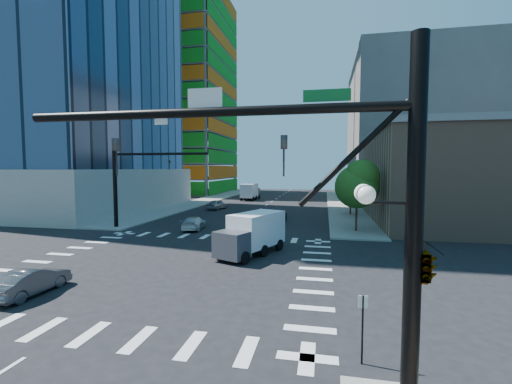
# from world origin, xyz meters

# --- Properties ---
(ground) EXTENTS (160.00, 160.00, 0.00)m
(ground) POSITION_xyz_m (0.00, 0.00, 0.00)
(ground) COLOR black
(ground) RESTS_ON ground
(road_markings) EXTENTS (20.00, 20.00, 0.01)m
(road_markings) POSITION_xyz_m (0.00, 0.00, 0.01)
(road_markings) COLOR silver
(road_markings) RESTS_ON ground
(sidewalk_ne) EXTENTS (5.00, 60.00, 0.15)m
(sidewalk_ne) POSITION_xyz_m (12.50, 40.00, 0.07)
(sidewalk_ne) COLOR gray
(sidewalk_ne) RESTS_ON ground
(sidewalk_nw) EXTENTS (5.00, 60.00, 0.15)m
(sidewalk_nw) POSITION_xyz_m (-12.50, 40.00, 0.07)
(sidewalk_nw) COLOR gray
(sidewalk_nw) RESTS_ON ground
(construction_building) EXTENTS (25.16, 34.50, 70.60)m
(construction_building) POSITION_xyz_m (-27.41, 61.93, 24.61)
(construction_building) COLOR slate
(construction_building) RESTS_ON ground
(commercial_building) EXTENTS (20.50, 22.50, 10.60)m
(commercial_building) POSITION_xyz_m (25.00, 22.00, 5.31)
(commercial_building) COLOR #987158
(commercial_building) RESTS_ON ground
(bg_building_ne) EXTENTS (24.00, 30.00, 28.00)m
(bg_building_ne) POSITION_xyz_m (27.00, 55.00, 14.00)
(bg_building_ne) COLOR #5F5855
(bg_building_ne) RESTS_ON ground
(signal_mast_se) EXTENTS (10.51, 2.48, 9.00)m
(signal_mast_se) POSITION_xyz_m (10.60, -11.50, 5.01)
(signal_mast_se) COLOR black
(signal_mast_se) RESTS_ON sidewalk_se
(signal_mast_nw) EXTENTS (10.20, 0.40, 9.00)m
(signal_mast_nw) POSITION_xyz_m (-10.00, 11.50, 5.49)
(signal_mast_nw) COLOR black
(signal_mast_nw) RESTS_ON sidewalk_nw
(tree_south) EXTENTS (4.16, 4.16, 6.82)m
(tree_south) POSITION_xyz_m (12.63, 13.90, 4.69)
(tree_south) COLOR #382316
(tree_south) RESTS_ON sidewalk_ne
(tree_north) EXTENTS (3.54, 3.52, 5.78)m
(tree_north) POSITION_xyz_m (12.93, 25.90, 3.99)
(tree_north) COLOR #382316
(tree_north) RESTS_ON sidewalk_ne
(no_parking_sign) EXTENTS (0.30, 0.06, 2.20)m
(no_parking_sign) POSITION_xyz_m (10.70, -9.00, 1.38)
(no_parking_sign) COLOR black
(no_parking_sign) RESTS_ON ground
(car_nb_far) EXTENTS (2.52, 5.33, 1.47)m
(car_nb_far) POSITION_xyz_m (3.86, 18.22, 0.74)
(car_nb_far) COLOR black
(car_nb_far) RESTS_ON ground
(car_sb_near) EXTENTS (2.40, 4.64, 1.29)m
(car_sb_near) POSITION_xyz_m (-3.34, 12.30, 0.64)
(car_sb_near) COLOR silver
(car_sb_near) RESTS_ON ground
(car_sb_mid) EXTENTS (2.64, 4.58, 1.47)m
(car_sb_mid) POSITION_xyz_m (-6.22, 28.83, 0.73)
(car_sb_mid) COLOR #9C9DA4
(car_sb_mid) RESTS_ON ground
(car_sb_cross) EXTENTS (1.43, 3.92, 1.29)m
(car_sb_cross) POSITION_xyz_m (-4.50, -5.99, 0.64)
(car_sb_cross) COLOR #4C4C51
(car_sb_cross) RESTS_ON ground
(box_truck_near) EXTENTS (4.28, 6.02, 2.90)m
(box_truck_near) POSITION_xyz_m (4.34, 3.50, 1.29)
(box_truck_near) COLOR black
(box_truck_near) RESTS_ON ground
(box_truck_far) EXTENTS (2.83, 6.10, 3.14)m
(box_truck_far) POSITION_xyz_m (-4.63, 44.94, 1.39)
(box_truck_far) COLOR black
(box_truck_far) RESTS_ON ground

